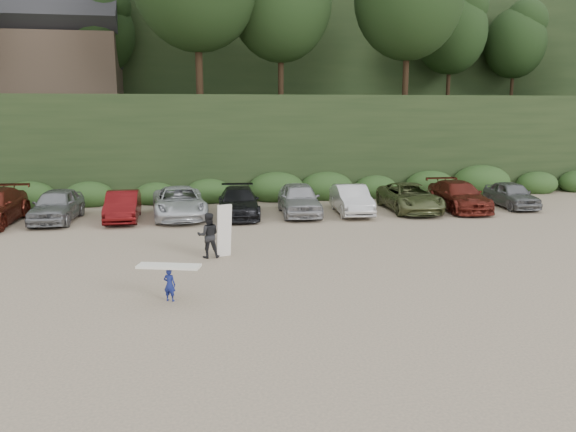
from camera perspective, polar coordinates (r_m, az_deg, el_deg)
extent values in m
plane|color=tan|center=(18.37, 1.93, -5.74)|extent=(120.00, 120.00, 0.00)
cube|color=black|center=(39.43, -4.82, 7.63)|extent=(80.00, 14.00, 6.00)
cube|color=black|center=(57.38, -6.67, 13.63)|extent=(90.00, 30.00, 16.00)
ellipsoid|color=black|center=(39.78, -5.01, 19.21)|extent=(66.00, 12.00, 10.00)
cube|color=#2B491E|center=(32.19, -4.45, 2.59)|extent=(46.20, 2.00, 1.20)
cube|color=brown|center=(42.10, -22.21, 13.90)|extent=(8.00, 6.00, 4.00)
imported|color=gray|center=(28.43, -22.43, 1.02)|extent=(2.08, 4.62, 1.54)
imported|color=#580D0E|center=(27.69, -16.44, 0.99)|extent=(1.53, 4.21, 1.38)
imported|color=silver|center=(27.77, -11.00, 1.36)|extent=(2.79, 5.44, 1.47)
imported|color=black|center=(27.66, -5.04, 1.40)|extent=(2.25, 4.93, 1.40)
imported|color=#A5A6AA|center=(27.97, 1.13, 1.75)|extent=(2.17, 4.78, 1.59)
imported|color=silver|center=(28.42, 6.45, 1.68)|extent=(1.84, 4.47, 1.44)
imported|color=#586138|center=(29.65, 12.28, 1.85)|extent=(2.57, 5.19, 1.41)
imported|color=maroon|center=(30.65, 16.92, 1.98)|extent=(2.33, 5.17, 1.47)
imported|color=slate|center=(32.37, 21.76, 2.03)|extent=(1.86, 4.11, 1.37)
imported|color=navy|center=(15.93, -11.94, -6.84)|extent=(0.41, 0.35, 0.95)
cube|color=white|center=(15.78, -12.02, -5.01)|extent=(1.79, 0.95, 0.07)
imported|color=black|center=(20.13, -8.09, -1.96)|extent=(0.79, 0.62, 1.62)
cube|color=white|center=(20.13, -6.51, -1.49)|extent=(0.60, 0.45, 1.91)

